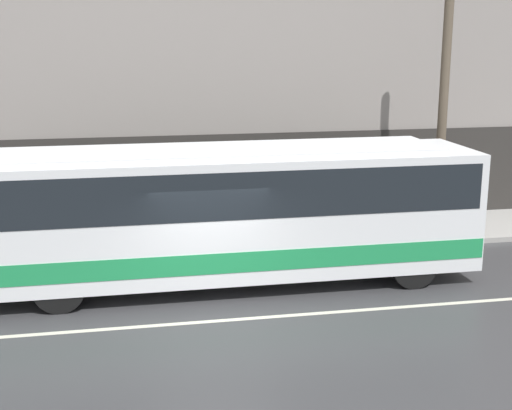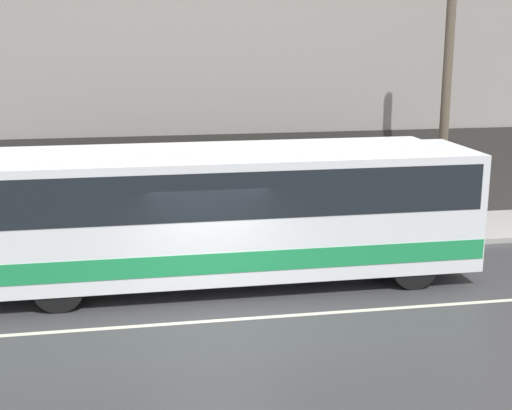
# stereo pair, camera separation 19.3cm
# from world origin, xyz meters

# --- Properties ---
(ground_plane) EXTENTS (60.00, 60.00, 0.00)m
(ground_plane) POSITION_xyz_m (0.00, 0.00, 0.00)
(ground_plane) COLOR #38383A
(sidewalk) EXTENTS (60.00, 3.00, 0.14)m
(sidewalk) POSITION_xyz_m (0.00, 5.50, 0.07)
(sidewalk) COLOR #A09E99
(sidewalk) RESTS_ON ground_plane
(building_facade) EXTENTS (60.00, 0.35, 11.70)m
(building_facade) POSITION_xyz_m (0.00, 7.14, 5.65)
(building_facade) COLOR gray
(building_facade) RESTS_ON ground_plane
(lane_stripe) EXTENTS (54.00, 0.14, 0.01)m
(lane_stripe) POSITION_xyz_m (0.00, 0.00, 0.00)
(lane_stripe) COLOR beige
(lane_stripe) RESTS_ON ground_plane
(transit_bus) EXTENTS (11.80, 2.59, 3.15)m
(transit_bus) POSITION_xyz_m (0.36, 2.22, 1.78)
(transit_bus) COLOR white
(transit_bus) RESTS_ON ground_plane
(utility_pole_near) EXTENTS (0.25, 0.25, 7.21)m
(utility_pole_near) POSITION_xyz_m (6.86, 4.73, 3.75)
(utility_pole_near) COLOR brown
(utility_pole_near) RESTS_ON sidewalk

